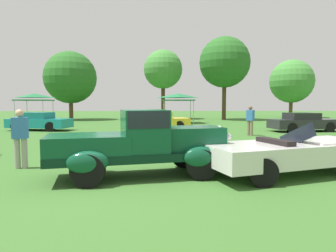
{
  "coord_description": "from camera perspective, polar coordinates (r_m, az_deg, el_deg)",
  "views": [
    {
      "loc": [
        1.08,
        -7.17,
        1.88
      ],
      "look_at": [
        1.32,
        1.4,
        1.2
      ],
      "focal_mm": 31.67,
      "sensor_mm": 36.0,
      "label": 1
    }
  ],
  "objects": [
    {
      "name": "ground_plane",
      "position": [
        7.49,
        -10.02,
        -10.07
      ],
      "size": [
        120.0,
        120.0,
        0.0
      ],
      "primitive_type": "plane",
      "color": "#386628"
    },
    {
      "name": "feature_pickup_truck",
      "position": [
        7.56,
        -5.23,
        -3.18
      ],
      "size": [
        4.71,
        2.54,
        1.7
      ],
      "color": "black",
      "rests_on": "ground_plane"
    },
    {
      "name": "neighbor_convertible",
      "position": [
        8.48,
        22.74,
        -4.65
      ],
      "size": [
        4.86,
        3.02,
        1.4
      ],
      "color": "silver",
      "rests_on": "ground_plane"
    },
    {
      "name": "show_car_teal",
      "position": [
        21.89,
        -23.59,
        0.79
      ],
      "size": [
        4.35,
        2.41,
        1.22
      ],
      "color": "teal",
      "rests_on": "ground_plane"
    },
    {
      "name": "show_car_yellow",
      "position": [
        20.57,
        -1.67,
        0.95
      ],
      "size": [
        4.26,
        2.53,
        1.22
      ],
      "color": "yellow",
      "rests_on": "ground_plane"
    },
    {
      "name": "show_car_charcoal",
      "position": [
        21.28,
        24.62,
        0.66
      ],
      "size": [
        4.53,
        2.22,
        1.22
      ],
      "color": "#28282D",
      "rests_on": "ground_plane"
    },
    {
      "name": "spectator_near_truck",
      "position": [
        9.42,
        -26.56,
        -1.84
      ],
      "size": [
        0.43,
        0.29,
        1.69
      ],
      "color": "#9E998E",
      "rests_on": "ground_plane"
    },
    {
      "name": "spectator_by_row",
      "position": [
        17.53,
        15.55,
        1.2
      ],
      "size": [
        0.45,
        0.46,
        1.69
      ],
      "color": "#7F7056",
      "rests_on": "ground_plane"
    },
    {
      "name": "canopy_tent_left_field",
      "position": [
        29.46,
        -24.36,
        5.17
      ],
      "size": [
        2.72,
        2.72,
        2.71
      ],
      "color": "#B7B7BC",
      "rests_on": "ground_plane"
    },
    {
      "name": "canopy_tent_center_field",
      "position": [
        27.2,
        1.94,
        5.66
      ],
      "size": [
        2.86,
        2.86,
        2.71
      ],
      "color": "#B7B7BC",
      "rests_on": "ground_plane"
    },
    {
      "name": "treeline_far_left",
      "position": [
        34.33,
        -18.29,
        8.84
      ],
      "size": [
        5.65,
        5.65,
        7.43
      ],
      "color": "brown",
      "rests_on": "ground_plane"
    },
    {
      "name": "treeline_mid_left",
      "position": [
        34.49,
        -0.96,
        10.8
      ],
      "size": [
        4.42,
        4.42,
        7.9
      ],
      "color": "#47331E",
      "rests_on": "ground_plane"
    },
    {
      "name": "treeline_center",
      "position": [
        33.4,
        10.84,
        11.92
      ],
      "size": [
        5.48,
        5.48,
        8.99
      ],
      "color": "#47331E",
      "rests_on": "ground_plane"
    },
    {
      "name": "treeline_mid_right",
      "position": [
        40.85,
        22.69,
        7.92
      ],
      "size": [
        5.42,
        5.42,
        7.27
      ],
      "color": "brown",
      "rests_on": "ground_plane"
    }
  ]
}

